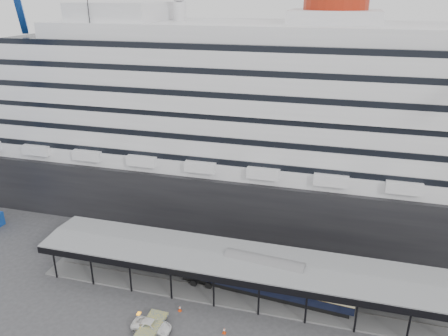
# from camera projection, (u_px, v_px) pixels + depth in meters

# --- Properties ---
(ground) EXTENTS (200.00, 200.00, 0.00)m
(ground) POSITION_uv_depth(u_px,v_px,m) (234.00, 315.00, 54.40)
(ground) COLOR #3A3A3C
(ground) RESTS_ON ground
(cruise_ship) EXTENTS (130.00, 30.00, 43.90)m
(cruise_ship) POSITION_uv_depth(u_px,v_px,m) (280.00, 110.00, 76.21)
(cruise_ship) COLOR black
(cruise_ship) RESTS_ON ground
(platform_canopy) EXTENTS (56.00, 9.18, 5.30)m
(platform_canopy) POSITION_uv_depth(u_px,v_px,m) (243.00, 276.00, 58.00)
(platform_canopy) COLOR slate
(platform_canopy) RESTS_ON ground
(port_truck) EXTENTS (4.84, 2.34, 1.33)m
(port_truck) POSITION_uv_depth(u_px,v_px,m) (152.00, 326.00, 51.64)
(port_truck) COLOR white
(port_truck) RESTS_ON ground
(pullman_carriage) EXTENTS (23.74, 5.19, 23.13)m
(pullman_carriage) POSITION_uv_depth(u_px,v_px,m) (264.00, 276.00, 57.16)
(pullman_carriage) COLOR black
(pullman_carriage) RESTS_ON ground
(traffic_cone_left) EXTENTS (0.55, 0.55, 0.81)m
(traffic_cone_left) POSITION_uv_depth(u_px,v_px,m) (180.00, 308.00, 54.93)
(traffic_cone_left) COLOR #E8400C
(traffic_cone_left) RESTS_ON ground
(traffic_cone_mid) EXTENTS (0.44, 0.44, 0.81)m
(traffic_cone_mid) POSITION_uv_depth(u_px,v_px,m) (224.00, 330.00, 51.31)
(traffic_cone_mid) COLOR #DF3D0C
(traffic_cone_mid) RESTS_ON ground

